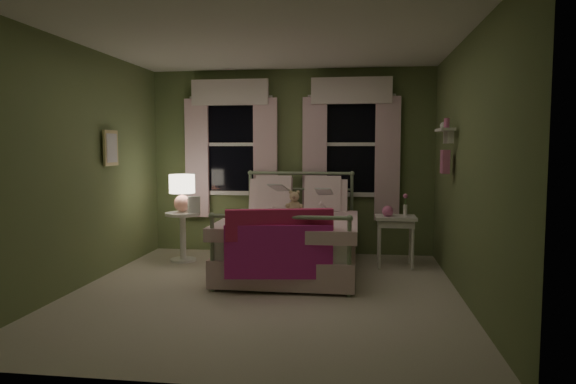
# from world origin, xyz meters

# --- Properties ---
(room_shell) EXTENTS (4.20, 4.20, 4.20)m
(room_shell) POSITION_xyz_m (0.00, 0.00, 1.30)
(room_shell) COLOR beige
(room_shell) RESTS_ON ground
(bed) EXTENTS (1.58, 2.04, 1.18)m
(bed) POSITION_xyz_m (0.16, 0.98, 0.38)
(bed) COLOR white
(bed) RESTS_ON ground
(pink_throw) EXTENTS (1.10, 0.34, 0.71)m
(pink_throw) POSITION_xyz_m (0.16, -0.05, 0.61)
(pink_throw) COLOR #DB2A65
(pink_throw) RESTS_ON bed
(child_left) EXTENTS (0.29, 0.22, 0.74)m
(child_left) POSITION_xyz_m (-0.12, 1.40, 0.94)
(child_left) COLOR #F7D1DD
(child_left) RESTS_ON bed
(child_right) EXTENTS (0.34, 0.28, 0.66)m
(child_right) POSITION_xyz_m (0.44, 1.40, 0.90)
(child_right) COLOR #F7D1DD
(child_right) RESTS_ON bed
(book_left) EXTENTS (0.22, 0.17, 0.26)m
(book_left) POSITION_xyz_m (-0.12, 1.15, 0.96)
(book_left) COLOR beige
(book_left) RESTS_ON child_left
(book_right) EXTENTS (0.21, 0.13, 0.26)m
(book_right) POSITION_xyz_m (0.44, 1.15, 0.92)
(book_right) COLOR beige
(book_right) RESTS_ON child_right
(teddy_bear) EXTENTS (0.23, 0.18, 0.31)m
(teddy_bear) POSITION_xyz_m (0.16, 1.24, 0.79)
(teddy_bear) COLOR tan
(teddy_bear) RESTS_ON bed
(nightstand_left) EXTENTS (0.46, 0.46, 0.65)m
(nightstand_left) POSITION_xyz_m (-1.34, 1.34, 0.42)
(nightstand_left) COLOR white
(nightstand_left) RESTS_ON ground
(table_lamp) EXTENTS (0.33, 0.33, 0.49)m
(table_lamp) POSITION_xyz_m (-1.34, 1.34, 0.95)
(table_lamp) COLOR #FDA895
(table_lamp) RESTS_ON nightstand_left
(book_nightstand) EXTENTS (0.18, 0.24, 0.02)m
(book_nightstand) POSITION_xyz_m (-1.24, 1.26, 0.66)
(book_nightstand) COLOR beige
(book_nightstand) RESTS_ON nightstand_left
(nightstand_right) EXTENTS (0.50, 0.40, 0.64)m
(nightstand_right) POSITION_xyz_m (1.43, 1.35, 0.55)
(nightstand_right) COLOR white
(nightstand_right) RESTS_ON ground
(pink_toy) EXTENTS (0.14, 0.19, 0.14)m
(pink_toy) POSITION_xyz_m (1.33, 1.35, 0.71)
(pink_toy) COLOR pink
(pink_toy) RESTS_ON nightstand_right
(bud_vase) EXTENTS (0.06, 0.06, 0.28)m
(bud_vase) POSITION_xyz_m (1.55, 1.40, 0.79)
(bud_vase) COLOR white
(bud_vase) RESTS_ON nightstand_right
(window_left) EXTENTS (1.34, 0.13, 1.96)m
(window_left) POSITION_xyz_m (-0.85, 2.03, 1.62)
(window_left) COLOR black
(window_left) RESTS_ON room_shell
(window_right) EXTENTS (1.34, 0.13, 1.96)m
(window_right) POSITION_xyz_m (0.85, 2.03, 1.62)
(window_right) COLOR black
(window_right) RESTS_ON room_shell
(wall_shelf) EXTENTS (0.15, 0.50, 0.60)m
(wall_shelf) POSITION_xyz_m (1.90, 0.70, 1.52)
(wall_shelf) COLOR white
(wall_shelf) RESTS_ON room_shell
(framed_picture) EXTENTS (0.03, 0.32, 0.42)m
(framed_picture) POSITION_xyz_m (-1.95, 0.60, 1.50)
(framed_picture) COLOR beige
(framed_picture) RESTS_ON room_shell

